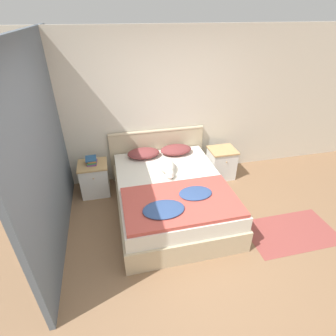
{
  "coord_description": "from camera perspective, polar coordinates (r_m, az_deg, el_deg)",
  "views": [
    {
      "loc": [
        -0.83,
        -2.11,
        2.73
      ],
      "look_at": [
        -0.06,
        1.2,
        0.66
      ],
      "focal_mm": 28.0,
      "sensor_mm": 36.0,
      "label": 1
    }
  ],
  "objects": [
    {
      "name": "nightstand_left",
      "position": [
        4.58,
        -15.68,
        -2.23
      ],
      "size": [
        0.47,
        0.43,
        0.57
      ],
      "color": "white",
      "rests_on": "ground_plane"
    },
    {
      "name": "dog",
      "position": [
        4.07,
        -0.32,
        0.49
      ],
      "size": [
        0.25,
        0.64,
        0.17
      ],
      "color": "silver",
      "rests_on": "bed"
    },
    {
      "name": "quilt",
      "position": [
        3.42,
        2.71,
        -7.41
      ],
      "size": [
        1.5,
        0.91,
        0.09
      ],
      "color": "#BC4C42",
      "rests_on": "bed"
    },
    {
      "name": "pillow_right",
      "position": [
        4.57,
        1.74,
        4.0
      ],
      "size": [
        0.55,
        0.35,
        0.14
      ],
      "color": "brown",
      "rests_on": "bed"
    },
    {
      "name": "headboard",
      "position": [
        4.79,
        -2.34,
        3.44
      ],
      "size": [
        1.69,
        0.06,
        0.93
      ],
      "color": "#C6B28E",
      "rests_on": "ground_plane"
    },
    {
      "name": "ground_plane",
      "position": [
        3.55,
        5.61,
        -19.18
      ],
      "size": [
        16.0,
        16.0,
        0.0
      ],
      "primitive_type": "plane",
      "color": "#896647"
    },
    {
      "name": "pillow_left",
      "position": [
        4.47,
        -5.35,
        3.21
      ],
      "size": [
        0.55,
        0.35,
        0.14
      ],
      "color": "brown",
      "rests_on": "bed"
    },
    {
      "name": "wall_side_left",
      "position": [
        3.57,
        -24.95,
        4.19
      ],
      "size": [
        0.06,
        3.1,
        2.55
      ],
      "color": "slate",
      "rests_on": "ground_plane"
    },
    {
      "name": "nightstand_right",
      "position": [
        4.95,
        11.5,
        1.08
      ],
      "size": [
        0.47,
        0.43,
        0.57
      ],
      "color": "white",
      "rests_on": "ground_plane"
    },
    {
      "name": "rug",
      "position": [
        4.23,
        25.18,
        -12.5
      ],
      "size": [
        1.26,
        0.73,
        0.0
      ],
      "color": "#93423D",
      "rests_on": "ground_plane"
    },
    {
      "name": "book_stack",
      "position": [
        4.44,
        -16.31,
        1.54
      ],
      "size": [
        0.18,
        0.22,
        0.1
      ],
      "color": "#703D7F",
      "rests_on": "nightstand_left"
    },
    {
      "name": "bed",
      "position": [
        4.03,
        0.68,
        -6.18
      ],
      "size": [
        1.61,
        2.09,
        0.56
      ],
      "color": "#C6B28E",
      "rests_on": "ground_plane"
    },
    {
      "name": "wall_back",
      "position": [
        4.56,
        -2.04,
        12.72
      ],
      "size": [
        9.0,
        0.06,
        2.55
      ],
      "color": "beige",
      "rests_on": "ground_plane"
    }
  ]
}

